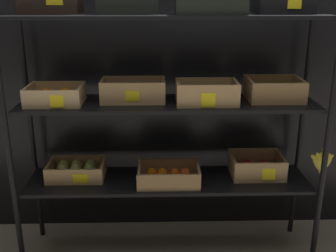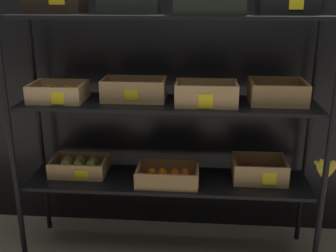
% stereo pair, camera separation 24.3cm
% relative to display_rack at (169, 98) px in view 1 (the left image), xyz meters
% --- Properties ---
extents(ground_plane, '(10.00, 10.00, 0.00)m').
position_rel_display_rack_xyz_m(ground_plane, '(-0.01, -0.00, -1.03)').
color(ground_plane, gray).
extents(storefront_wall, '(4.14, 0.12, 2.42)m').
position_rel_display_rack_xyz_m(storefront_wall, '(-0.01, 0.40, 0.18)').
color(storefront_wall, black).
rests_on(storefront_wall, ground_plane).
extents(display_rack, '(1.87, 0.45, 1.64)m').
position_rel_display_rack_xyz_m(display_rack, '(0.00, 0.00, 0.00)').
color(display_rack, black).
rests_on(display_rack, ground_plane).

